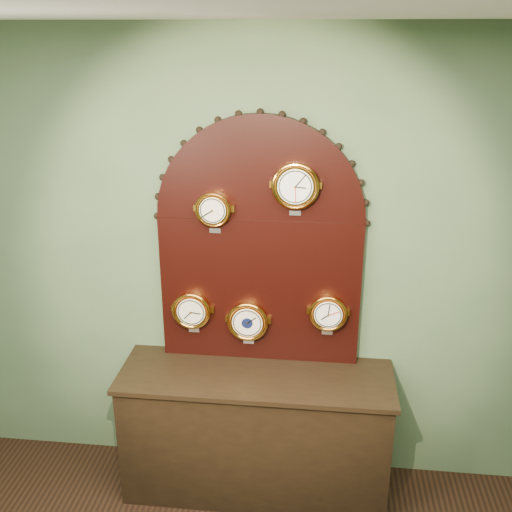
# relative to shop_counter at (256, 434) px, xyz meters

# --- Properties ---
(wall_back) EXTENTS (4.00, 0.00, 4.00)m
(wall_back) POSITION_rel_shop_counter_xyz_m (0.00, 0.27, 1.00)
(wall_back) COLOR #4D6746
(wall_back) RESTS_ON ground
(shop_counter) EXTENTS (1.60, 0.50, 0.80)m
(shop_counter) POSITION_rel_shop_counter_xyz_m (0.00, 0.00, 0.00)
(shop_counter) COLOR black
(shop_counter) RESTS_ON ground_plane
(display_board) EXTENTS (1.26, 0.06, 1.53)m
(display_board) POSITION_rel_shop_counter_xyz_m (0.00, 0.22, 1.23)
(display_board) COLOR black
(display_board) RESTS_ON shop_counter
(roman_clock) EXTENTS (0.20, 0.08, 0.26)m
(roman_clock) POSITION_rel_shop_counter_xyz_m (-0.26, 0.15, 1.40)
(roman_clock) COLOR orange
(roman_clock) RESTS_ON display_board
(arabic_clock) EXTENTS (0.26, 0.08, 0.31)m
(arabic_clock) POSITION_rel_shop_counter_xyz_m (0.20, 0.15, 1.55)
(arabic_clock) COLOR orange
(arabic_clock) RESTS_ON display_board
(hygrometer) EXTENTS (0.23, 0.08, 0.29)m
(hygrometer) POSITION_rel_shop_counter_xyz_m (-0.41, 0.15, 0.76)
(hygrometer) COLOR orange
(hygrometer) RESTS_ON display_board
(barometer) EXTENTS (0.25, 0.08, 0.30)m
(barometer) POSITION_rel_shop_counter_xyz_m (-0.06, 0.15, 0.71)
(barometer) COLOR orange
(barometer) RESTS_ON display_board
(tide_clock) EXTENTS (0.22, 0.08, 0.27)m
(tide_clock) POSITION_rel_shop_counter_xyz_m (0.41, 0.15, 0.79)
(tide_clock) COLOR orange
(tide_clock) RESTS_ON display_board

